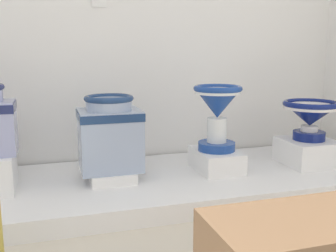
{
  "coord_description": "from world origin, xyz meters",
  "views": [
    {
      "loc": [
        0.91,
        -0.46,
        0.94
      ],
      "look_at": [
        1.66,
        2.0,
        0.45
      ],
      "focal_mm": 42.46,
      "sensor_mm": 36.0,
      "label": 1
    }
  ],
  "objects_px": {
    "antique_toilet_slender_white": "(110,132)",
    "antique_toilet_pale_glazed": "(310,114)",
    "plinth_block_slender_white": "(111,174)",
    "plinth_block_pale_glazed": "(308,152)",
    "antique_toilet_central_ornate": "(217,107)",
    "plinth_block_central_ornate": "(216,160)"
  },
  "relations": [
    {
      "from": "antique_toilet_slender_white",
      "to": "antique_toilet_pale_glazed",
      "type": "xyz_separation_m",
      "value": [
        1.45,
        -0.08,
        0.06
      ]
    },
    {
      "from": "plinth_block_slender_white",
      "to": "antique_toilet_pale_glazed",
      "type": "distance_m",
      "value": 1.49
    },
    {
      "from": "antique_toilet_slender_white",
      "to": "plinth_block_pale_glazed",
      "type": "distance_m",
      "value": 1.47
    },
    {
      "from": "plinth_block_pale_glazed",
      "to": "plinth_block_slender_white",
      "type": "bearing_deg",
      "value": 176.92
    },
    {
      "from": "antique_toilet_slender_white",
      "to": "antique_toilet_central_ornate",
      "type": "distance_m",
      "value": 0.75
    },
    {
      "from": "plinth_block_slender_white",
      "to": "plinth_block_pale_glazed",
      "type": "distance_m",
      "value": 1.45
    },
    {
      "from": "plinth_block_central_ornate",
      "to": "plinth_block_pale_glazed",
      "type": "height_order",
      "value": "plinth_block_pale_glazed"
    },
    {
      "from": "plinth_block_slender_white",
      "to": "antique_toilet_slender_white",
      "type": "xyz_separation_m",
      "value": [
        0.0,
        0.0,
        0.28
      ]
    },
    {
      "from": "antique_toilet_slender_white",
      "to": "plinth_block_central_ornate",
      "type": "distance_m",
      "value": 0.78
    },
    {
      "from": "antique_toilet_slender_white",
      "to": "antique_toilet_central_ornate",
      "type": "relative_size",
      "value": 1.07
    },
    {
      "from": "antique_toilet_central_ornate",
      "to": "antique_toilet_pale_glazed",
      "type": "xyz_separation_m",
      "value": [
        0.71,
        -0.06,
        -0.07
      ]
    },
    {
      "from": "plinth_block_slender_white",
      "to": "antique_toilet_central_ornate",
      "type": "xyz_separation_m",
      "value": [
        0.74,
        -0.02,
        0.41
      ]
    },
    {
      "from": "antique_toilet_slender_white",
      "to": "plinth_block_central_ornate",
      "type": "bearing_deg",
      "value": -1.58
    },
    {
      "from": "plinth_block_central_ornate",
      "to": "antique_toilet_pale_glazed",
      "type": "distance_m",
      "value": 0.77
    },
    {
      "from": "plinth_block_slender_white",
      "to": "antique_toilet_pale_glazed",
      "type": "height_order",
      "value": "antique_toilet_pale_glazed"
    },
    {
      "from": "plinth_block_pale_glazed",
      "to": "antique_toilet_slender_white",
      "type": "bearing_deg",
      "value": 176.92
    },
    {
      "from": "plinth_block_slender_white",
      "to": "antique_toilet_slender_white",
      "type": "bearing_deg",
      "value": 63.43
    },
    {
      "from": "plinth_block_slender_white",
      "to": "plinth_block_central_ornate",
      "type": "bearing_deg",
      "value": -1.58
    },
    {
      "from": "plinth_block_central_ornate",
      "to": "antique_toilet_central_ornate",
      "type": "distance_m",
      "value": 0.37
    },
    {
      "from": "plinth_block_central_ornate",
      "to": "antique_toilet_central_ornate",
      "type": "height_order",
      "value": "antique_toilet_central_ornate"
    },
    {
      "from": "plinth_block_central_ornate",
      "to": "plinth_block_pale_glazed",
      "type": "distance_m",
      "value": 0.71
    },
    {
      "from": "antique_toilet_pale_glazed",
      "to": "antique_toilet_central_ornate",
      "type": "bearing_deg",
      "value": 175.37
    }
  ]
}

